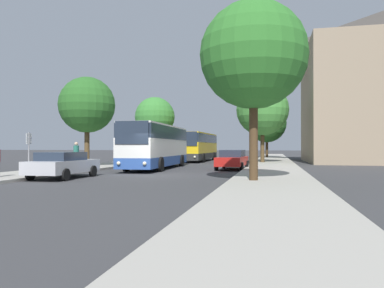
# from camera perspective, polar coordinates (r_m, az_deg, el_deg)

# --- Properties ---
(ground_plane) EXTENTS (300.00, 300.00, 0.00)m
(ground_plane) POSITION_cam_1_polar(r_m,az_deg,el_deg) (22.56, -5.93, -4.71)
(ground_plane) COLOR #38383A
(ground_plane) RESTS_ON ground
(sidewalk_left) EXTENTS (4.00, 120.00, 0.15)m
(sidewalk_left) POSITION_cam_1_polar(r_m,az_deg,el_deg) (25.61, -21.02, -4.00)
(sidewalk_left) COLOR #A39E93
(sidewalk_left) RESTS_ON ground_plane
(sidewalk_right) EXTENTS (4.00, 120.00, 0.15)m
(sidewalk_right) POSITION_cam_1_polar(r_m,az_deg,el_deg) (21.44, 12.21, -4.72)
(sidewalk_right) COLOR #A39E93
(sidewalk_right) RESTS_ON ground_plane
(bus_front) EXTENTS (2.98, 11.74, 3.31)m
(bus_front) POSITION_cam_1_polar(r_m,az_deg,el_deg) (28.88, -5.38, -0.25)
(bus_front) COLOR #2D519E
(bus_front) RESTS_ON ground_plane
(bus_middle) EXTENTS (2.79, 11.99, 3.23)m
(bus_middle) POSITION_cam_1_polar(r_m,az_deg,el_deg) (43.32, 0.99, -0.36)
(bus_middle) COLOR #2D2D2D
(bus_middle) RESTS_ON ground_plane
(parked_car_left_curb) EXTENTS (2.16, 4.61, 1.40)m
(parked_car_left_curb) POSITION_cam_1_polar(r_m,az_deg,el_deg) (21.09, -19.05, -2.95)
(parked_car_left_curb) COLOR #B7B7BC
(parked_car_left_curb) RESTS_ON ground_plane
(parked_car_right_near) EXTENTS (2.18, 4.74, 1.45)m
(parked_car_right_near) POSITION_cam_1_polar(r_m,az_deg,el_deg) (27.78, 6.17, -2.33)
(parked_car_right_near) COLOR red
(parked_car_right_near) RESTS_ON ground_plane
(bus_stop_sign) EXTENTS (0.08, 0.45, 2.34)m
(bus_stop_sign) POSITION_cam_1_polar(r_m,az_deg,el_deg) (22.73, -23.61, -0.59)
(bus_stop_sign) COLOR gray
(bus_stop_sign) RESTS_ON sidewalk_left
(pedestrian_waiting_near) EXTENTS (0.36, 0.36, 1.86)m
(pedestrian_waiting_near) POSITION_cam_1_polar(r_m,az_deg,el_deg) (26.28, -17.23, -1.69)
(pedestrian_waiting_near) COLOR #23232D
(pedestrian_waiting_near) RESTS_ON sidewalk_left
(tree_left_near) EXTENTS (4.48, 4.48, 7.13)m
(tree_left_near) POSITION_cam_1_polar(r_m,az_deg,el_deg) (31.29, -15.70, 5.73)
(tree_left_near) COLOR #513D23
(tree_left_near) RESTS_ON sidewalk_left
(tree_left_far) EXTENTS (4.94, 4.94, 7.70)m
(tree_left_far) POSITION_cam_1_polar(r_m,az_deg,el_deg) (46.72, -5.69, 4.10)
(tree_left_far) COLOR brown
(tree_left_far) RESTS_ON sidewalk_left
(tree_right_near) EXTENTS (5.73, 5.73, 7.89)m
(tree_right_near) POSITION_cam_1_polar(r_m,az_deg,el_deg) (56.40, 11.33, 3.14)
(tree_right_near) COLOR #47331E
(tree_right_near) RESTS_ON sidewalk_right
(tree_right_mid) EXTENTS (4.97, 4.97, 8.26)m
(tree_right_mid) POSITION_cam_1_polar(r_m,az_deg,el_deg) (17.95, 9.34, 13.16)
(tree_right_mid) COLOR #47331E
(tree_right_mid) RESTS_ON sidewalk_right
(tree_right_far) EXTENTS (5.19, 5.19, 7.84)m
(tree_right_far) POSITION_cam_1_polar(r_m,az_deg,el_deg) (38.00, 10.68, 5.17)
(tree_right_far) COLOR #513D23
(tree_right_far) RESTS_ON sidewalk_right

